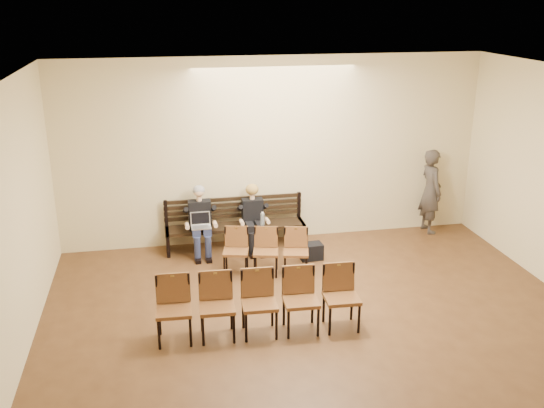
{
  "coord_description": "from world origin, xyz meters",
  "views": [
    {
      "loc": [
        -2.17,
        -5.81,
        4.49
      ],
      "look_at": [
        -0.22,
        4.05,
        1.03
      ],
      "focal_mm": 40.0,
      "sensor_mm": 36.0,
      "label": 1
    }
  ],
  "objects_px": {
    "seated_man": "(200,222)",
    "passerby": "(431,185)",
    "bench": "(236,236)",
    "seated_woman": "(253,221)",
    "bag": "(311,251)",
    "chair_row_front": "(266,252)",
    "laptop": "(201,228)",
    "water_bottle": "(263,225)",
    "chair_row_back": "(259,304)"
  },
  "relations": [
    {
      "from": "chair_row_back",
      "to": "bench",
      "type": "bearing_deg",
      "value": 90.6
    },
    {
      "from": "bench",
      "to": "seated_woman",
      "type": "relative_size",
      "value": 2.36
    },
    {
      "from": "laptop",
      "to": "water_bottle",
      "type": "relative_size",
      "value": 1.42
    },
    {
      "from": "seated_woman",
      "to": "bag",
      "type": "height_order",
      "value": "seated_woman"
    },
    {
      "from": "bench",
      "to": "passerby",
      "type": "height_order",
      "value": "passerby"
    },
    {
      "from": "laptop",
      "to": "bag",
      "type": "bearing_deg",
      "value": -5.04
    },
    {
      "from": "bench",
      "to": "bag",
      "type": "height_order",
      "value": "bench"
    },
    {
      "from": "seated_man",
      "to": "chair_row_front",
      "type": "xyz_separation_m",
      "value": [
        1.0,
        -1.11,
        -0.2
      ]
    },
    {
      "from": "seated_man",
      "to": "bench",
      "type": "bearing_deg",
      "value": 10.37
    },
    {
      "from": "bench",
      "to": "seated_man",
      "type": "distance_m",
      "value": 0.77
    },
    {
      "from": "water_bottle",
      "to": "chair_row_front",
      "type": "relative_size",
      "value": 0.17
    },
    {
      "from": "seated_man",
      "to": "bag",
      "type": "bearing_deg",
      "value": -18.97
    },
    {
      "from": "seated_man",
      "to": "chair_row_front",
      "type": "height_order",
      "value": "seated_man"
    },
    {
      "from": "passerby",
      "to": "chair_row_front",
      "type": "distance_m",
      "value": 3.85
    },
    {
      "from": "seated_man",
      "to": "passerby",
      "type": "bearing_deg",
      "value": 2.76
    },
    {
      "from": "seated_man",
      "to": "laptop",
      "type": "relative_size",
      "value": 3.44
    },
    {
      "from": "water_bottle",
      "to": "bag",
      "type": "xyz_separation_m",
      "value": [
        0.81,
        -0.39,
        -0.43
      ]
    },
    {
      "from": "laptop",
      "to": "chair_row_back",
      "type": "relative_size",
      "value": 0.12
    },
    {
      "from": "passerby",
      "to": "seated_man",
      "type": "bearing_deg",
      "value": 88.92
    },
    {
      "from": "chair_row_front",
      "to": "seated_man",
      "type": "bearing_deg",
      "value": 145.07
    },
    {
      "from": "bag",
      "to": "laptop",
      "type": "bearing_deg",
      "value": 166.86
    },
    {
      "from": "bench",
      "to": "seated_man",
      "type": "height_order",
      "value": "seated_man"
    },
    {
      "from": "water_bottle",
      "to": "laptop",
      "type": "bearing_deg",
      "value": 177.1
    },
    {
      "from": "water_bottle",
      "to": "seated_man",
      "type": "bearing_deg",
      "value": 166.39
    },
    {
      "from": "laptop",
      "to": "chair_row_back",
      "type": "bearing_deg",
      "value": -70.53
    },
    {
      "from": "chair_row_front",
      "to": "bench",
      "type": "bearing_deg",
      "value": 118.62
    },
    {
      "from": "bag",
      "to": "passerby",
      "type": "xyz_separation_m",
      "value": [
        2.65,
        0.88,
        0.82
      ]
    },
    {
      "from": "passerby",
      "to": "chair_row_back",
      "type": "distance_m",
      "value": 5.17
    },
    {
      "from": "seated_man",
      "to": "passerby",
      "type": "distance_m",
      "value": 4.59
    },
    {
      "from": "seated_woman",
      "to": "bench",
      "type": "bearing_deg",
      "value": 159.39
    },
    {
      "from": "bag",
      "to": "chair_row_back",
      "type": "bearing_deg",
      "value": -120.09
    },
    {
      "from": "seated_man",
      "to": "passerby",
      "type": "xyz_separation_m",
      "value": [
        4.57,
        0.22,
        0.37
      ]
    },
    {
      "from": "passerby",
      "to": "water_bottle",
      "type": "bearing_deg",
      "value": 94.14
    },
    {
      "from": "laptop",
      "to": "chair_row_front",
      "type": "distance_m",
      "value": 1.36
    },
    {
      "from": "laptop",
      "to": "passerby",
      "type": "height_order",
      "value": "passerby"
    },
    {
      "from": "bench",
      "to": "chair_row_front",
      "type": "height_order",
      "value": "chair_row_front"
    },
    {
      "from": "seated_man",
      "to": "passerby",
      "type": "relative_size",
      "value": 0.62
    },
    {
      "from": "bench",
      "to": "passerby",
      "type": "bearing_deg",
      "value": 1.46
    },
    {
      "from": "seated_man",
      "to": "chair_row_front",
      "type": "bearing_deg",
      "value": -47.85
    },
    {
      "from": "laptop",
      "to": "chair_row_back",
      "type": "height_order",
      "value": "chair_row_back"
    },
    {
      "from": "seated_man",
      "to": "chair_row_back",
      "type": "distance_m",
      "value": 3.05
    },
    {
      "from": "seated_woman",
      "to": "chair_row_back",
      "type": "xyz_separation_m",
      "value": [
        -0.42,
        -3.0,
        -0.09
      ]
    },
    {
      "from": "bag",
      "to": "passerby",
      "type": "relative_size",
      "value": 0.2
    },
    {
      "from": "water_bottle",
      "to": "chair_row_back",
      "type": "height_order",
      "value": "chair_row_back"
    },
    {
      "from": "water_bottle",
      "to": "chair_row_front",
      "type": "height_order",
      "value": "chair_row_front"
    },
    {
      "from": "seated_man",
      "to": "chair_row_back",
      "type": "relative_size",
      "value": 0.43
    },
    {
      "from": "chair_row_front",
      "to": "passerby",
      "type": "bearing_deg",
      "value": 33.31
    },
    {
      "from": "bench",
      "to": "bag",
      "type": "distance_m",
      "value": 1.48
    },
    {
      "from": "bench",
      "to": "laptop",
      "type": "height_order",
      "value": "laptop"
    },
    {
      "from": "seated_woman",
      "to": "water_bottle",
      "type": "xyz_separation_m",
      "value": [
        0.12,
        -0.27,
        0.02
      ]
    }
  ]
}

